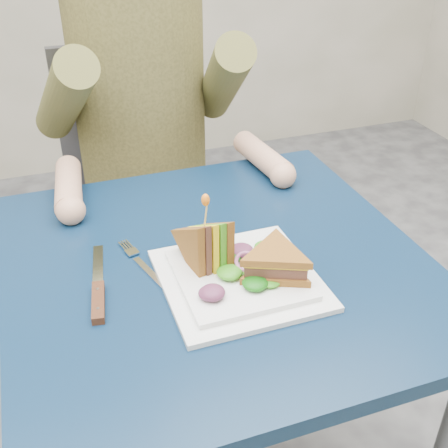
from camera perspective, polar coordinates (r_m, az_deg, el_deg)
name	(u,v)px	position (r m, az deg, el deg)	size (l,w,h in m)	color
table	(217,293)	(1.07, -0.76, -7.05)	(0.75, 0.75, 0.73)	black
chair	(141,182)	(1.71, -8.42, 4.29)	(0.42, 0.40, 0.93)	#47474C
diner	(139,68)	(1.47, -8.63, 15.37)	(0.54, 0.59, 0.74)	#4A4521
plate	(239,278)	(0.96, 1.56, -5.48)	(0.26, 0.26, 0.02)	white
sandwich_flat	(276,262)	(0.94, 5.27, -3.90)	(0.18, 0.18, 0.05)	brown
sandwich_upright	(206,247)	(0.96, -1.80, -2.33)	(0.09, 0.15, 0.15)	brown
fork	(144,266)	(1.01, -8.10, -4.24)	(0.06, 0.18, 0.01)	silver
knife	(98,295)	(0.95, -12.66, -7.05)	(0.05, 0.22, 0.02)	silver
toothpick	(206,215)	(0.93, -1.86, 0.95)	(0.00, 0.00, 0.06)	tan
toothpick_frill	(206,200)	(0.91, -1.89, 2.46)	(0.01, 0.01, 0.02)	orange
lettuce_spill	(240,264)	(0.96, 1.64, -4.07)	(0.15, 0.13, 0.02)	#337A14
onion_ring	(247,262)	(0.96, 2.32, -3.88)	(0.04, 0.04, 0.01)	#9E4C7A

